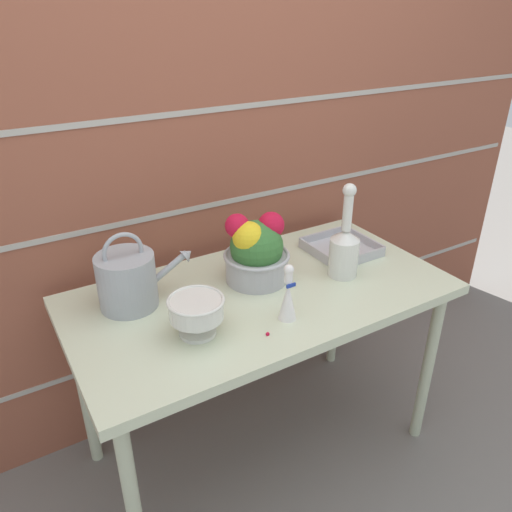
{
  "coord_description": "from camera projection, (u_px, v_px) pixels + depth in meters",
  "views": [
    {
      "loc": [
        -0.77,
        -1.25,
        1.64
      ],
      "look_at": [
        0.0,
        0.03,
        0.86
      ],
      "focal_mm": 35.0,
      "sensor_mm": 36.0,
      "label": 1
    }
  ],
  "objects": [
    {
      "name": "glass_decanter",
      "position": [
        344.0,
        247.0,
        1.76
      ],
      "size": [
        0.11,
        0.11,
        0.35
      ],
      "color": "silver",
      "rests_on": "patio_table"
    },
    {
      "name": "flower_planter",
      "position": [
        256.0,
        251.0,
        1.73
      ],
      "size": [
        0.23,
        0.23,
        0.25
      ],
      "color": "#ADADB2",
      "rests_on": "patio_table"
    },
    {
      "name": "watering_can",
      "position": [
        128.0,
        280.0,
        1.59
      ],
      "size": [
        0.33,
        0.19,
        0.26
      ],
      "color": "#9EA3A8",
      "rests_on": "patio_table"
    },
    {
      "name": "wire_tray",
      "position": [
        341.0,
        249.0,
        1.98
      ],
      "size": [
        0.25,
        0.25,
        0.04
      ],
      "color": "#B7B7BC",
      "rests_on": "patio_table"
    },
    {
      "name": "brick_wall",
      "position": [
        201.0,
        158.0,
        1.88
      ],
      "size": [
        3.6,
        0.08,
        2.2
      ],
      "color": "brown",
      "rests_on": "ground_plane"
    },
    {
      "name": "figurine_vase",
      "position": [
        288.0,
        297.0,
        1.53
      ],
      "size": [
        0.06,
        0.06,
        0.19
      ],
      "color": "white",
      "rests_on": "patio_table"
    },
    {
      "name": "patio_table",
      "position": [
        261.0,
        308.0,
        1.75
      ],
      "size": [
        1.3,
        0.69,
        0.74
      ],
      "color": "beige",
      "rests_on": "ground_plane"
    },
    {
      "name": "crystal_pedestal_bowl",
      "position": [
        196.0,
        311.0,
        1.46
      ],
      "size": [
        0.17,
        0.17,
        0.12
      ],
      "color": "silver",
      "rests_on": "patio_table"
    },
    {
      "name": "fallen_petal",
      "position": [
        268.0,
        334.0,
        1.49
      ],
      "size": [
        0.01,
        0.01,
        0.01
      ],
      "color": "red",
      "rests_on": "patio_table"
    },
    {
      "name": "ground_plane",
      "position": [
        260.0,
        444.0,
        2.05
      ],
      "size": [
        12.0,
        12.0,
        0.0
      ],
      "primitive_type": "plane",
      "color": "slate"
    }
  ]
}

